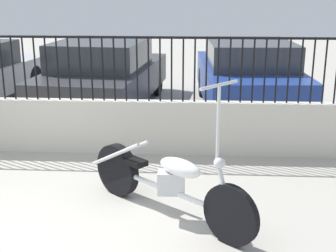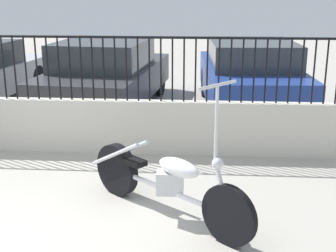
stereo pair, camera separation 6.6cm
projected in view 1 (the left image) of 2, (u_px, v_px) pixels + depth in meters
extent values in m
cube|color=beige|center=(67.00, 126.00, 6.87)|extent=(9.41, 0.18, 0.78)
cylinder|color=black|center=(2.00, 68.00, 6.69)|extent=(0.02, 0.02, 0.92)
cylinder|color=black|center=(13.00, 68.00, 6.68)|extent=(0.02, 0.02, 0.92)
cylinder|color=black|center=(24.00, 68.00, 6.67)|extent=(0.02, 0.02, 0.92)
cylinder|color=black|center=(35.00, 68.00, 6.66)|extent=(0.02, 0.02, 0.92)
cylinder|color=black|center=(47.00, 68.00, 6.65)|extent=(0.02, 0.02, 0.92)
cylinder|color=black|center=(58.00, 68.00, 6.64)|extent=(0.02, 0.02, 0.92)
cylinder|color=black|center=(69.00, 68.00, 6.63)|extent=(0.02, 0.02, 0.92)
cylinder|color=black|center=(80.00, 68.00, 6.62)|extent=(0.02, 0.02, 0.92)
cylinder|color=black|center=(92.00, 69.00, 6.61)|extent=(0.02, 0.02, 0.92)
cylinder|color=black|center=(103.00, 69.00, 6.60)|extent=(0.02, 0.02, 0.92)
cylinder|color=black|center=(114.00, 69.00, 6.59)|extent=(0.02, 0.02, 0.92)
cylinder|color=black|center=(126.00, 69.00, 6.58)|extent=(0.02, 0.02, 0.92)
cylinder|color=black|center=(137.00, 69.00, 6.57)|extent=(0.02, 0.02, 0.92)
cylinder|color=black|center=(149.00, 69.00, 6.56)|extent=(0.02, 0.02, 0.92)
cylinder|color=black|center=(160.00, 69.00, 6.55)|extent=(0.02, 0.02, 0.92)
cylinder|color=black|center=(172.00, 69.00, 6.54)|extent=(0.02, 0.02, 0.92)
cylinder|color=black|center=(183.00, 70.00, 6.53)|extent=(0.02, 0.02, 0.92)
cylinder|color=black|center=(195.00, 70.00, 6.52)|extent=(0.02, 0.02, 0.92)
cylinder|color=black|center=(206.00, 70.00, 6.51)|extent=(0.02, 0.02, 0.92)
cylinder|color=black|center=(218.00, 70.00, 6.50)|extent=(0.02, 0.02, 0.92)
cylinder|color=black|center=(230.00, 70.00, 6.49)|extent=(0.02, 0.02, 0.92)
cylinder|color=black|center=(242.00, 70.00, 6.48)|extent=(0.02, 0.02, 0.92)
cylinder|color=black|center=(253.00, 70.00, 6.47)|extent=(0.02, 0.02, 0.92)
cylinder|color=black|center=(265.00, 70.00, 6.46)|extent=(0.02, 0.02, 0.92)
cylinder|color=black|center=(277.00, 70.00, 6.45)|extent=(0.02, 0.02, 0.92)
cylinder|color=black|center=(289.00, 71.00, 6.44)|extent=(0.02, 0.02, 0.92)
cylinder|color=black|center=(301.00, 71.00, 6.43)|extent=(0.02, 0.02, 0.92)
cylinder|color=black|center=(313.00, 71.00, 6.42)|extent=(0.02, 0.02, 0.92)
cylinder|color=black|center=(325.00, 71.00, 6.42)|extent=(0.02, 0.02, 0.92)
cylinder|color=black|center=(61.00, 37.00, 6.51)|extent=(9.41, 0.04, 0.04)
cylinder|color=black|center=(231.00, 215.00, 4.36)|extent=(0.51, 0.44, 0.60)
cylinder|color=black|center=(118.00, 170.00, 5.44)|extent=(0.54, 0.48, 0.62)
cylinder|color=silver|center=(168.00, 190.00, 4.90)|extent=(1.18, 1.01, 0.06)
cube|color=silver|center=(171.00, 183.00, 4.84)|extent=(0.28, 0.18, 0.24)
ellipsoid|color=white|center=(180.00, 167.00, 4.70)|extent=(0.53, 0.49, 0.18)
cube|color=black|center=(135.00, 162.00, 5.19)|extent=(0.32, 0.30, 0.06)
cylinder|color=silver|center=(224.00, 188.00, 4.35)|extent=(0.20, 0.18, 0.51)
sphere|color=silver|center=(220.00, 163.00, 4.32)|extent=(0.11, 0.11, 0.11)
cylinder|color=silver|center=(218.00, 123.00, 4.24)|extent=(0.03, 0.03, 0.71)
cylinder|color=silver|center=(219.00, 85.00, 4.14)|extent=(0.36, 0.42, 0.03)
cylinder|color=silver|center=(115.00, 155.00, 5.30)|extent=(0.65, 0.56, 0.46)
cylinder|color=silver|center=(124.00, 152.00, 5.39)|extent=(0.65, 0.56, 0.46)
cylinder|color=black|center=(34.00, 80.00, 10.71)|extent=(0.18, 0.65, 0.64)
cylinder|color=black|center=(86.00, 79.00, 10.79)|extent=(0.17, 0.65, 0.64)
cylinder|color=black|center=(158.00, 81.00, 10.53)|extent=(0.17, 0.65, 0.64)
cylinder|color=black|center=(40.00, 105.00, 8.39)|extent=(0.17, 0.65, 0.64)
cylinder|color=black|center=(132.00, 109.00, 8.13)|extent=(0.17, 0.65, 0.64)
cube|color=#38383D|center=(105.00, 81.00, 9.40)|extent=(2.20, 4.24, 0.60)
cube|color=#2D3338|center=(101.00, 55.00, 9.04)|extent=(1.81, 2.11, 0.53)
cylinder|color=black|center=(202.00, 82.00, 10.44)|extent=(0.15, 0.65, 0.64)
cylinder|color=black|center=(273.00, 82.00, 10.44)|extent=(0.15, 0.65, 0.64)
cylinder|color=black|center=(211.00, 110.00, 8.06)|extent=(0.15, 0.65, 0.64)
cylinder|color=black|center=(304.00, 110.00, 8.05)|extent=(0.15, 0.65, 0.64)
cube|color=navy|center=(247.00, 81.00, 9.17)|extent=(1.94, 4.11, 0.66)
cube|color=#2D3338|center=(250.00, 54.00, 8.82)|extent=(1.65, 2.01, 0.47)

